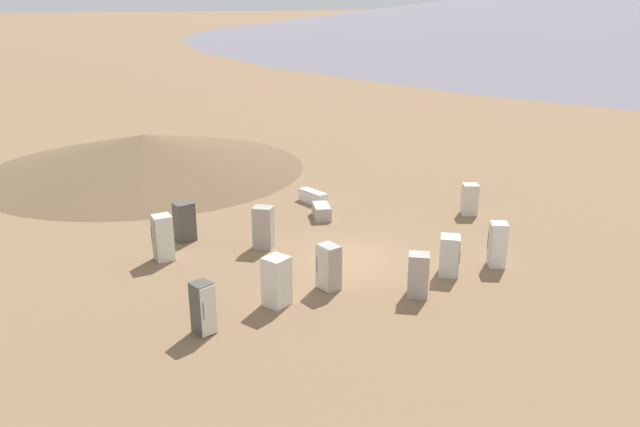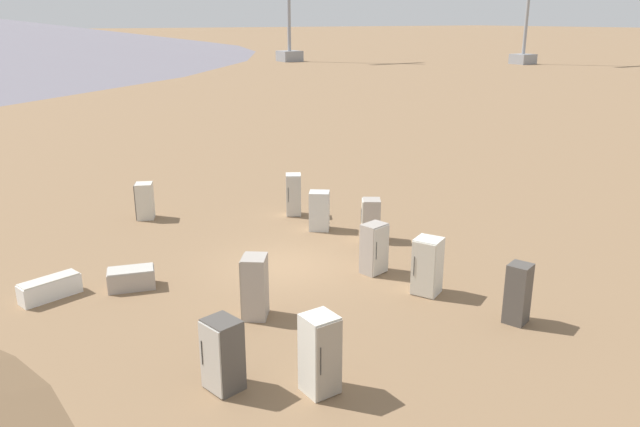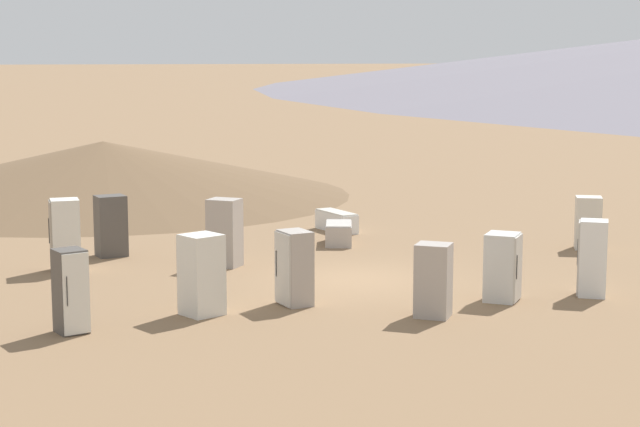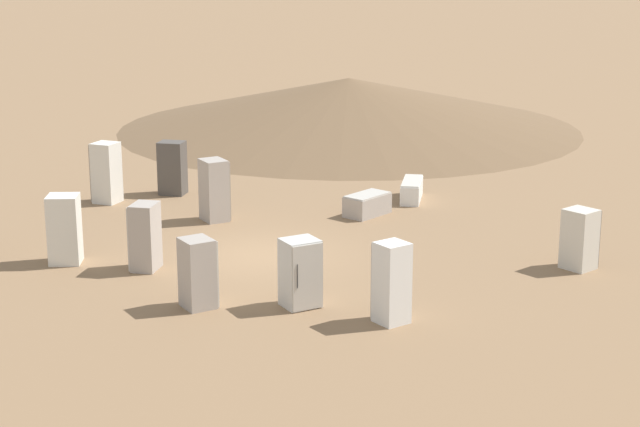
# 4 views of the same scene
# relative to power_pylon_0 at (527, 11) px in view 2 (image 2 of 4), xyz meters

# --- Properties ---
(ground_plane) EXTENTS (1000.00, 1000.00, 0.00)m
(ground_plane) POSITION_rel_power_pylon_0_xyz_m (81.43, 62.63, -9.08)
(ground_plane) COLOR #846647
(power_pylon_0) EXTENTS (10.22, 3.50, 29.20)m
(power_pylon_0) POSITION_rel_power_pylon_0_xyz_m (0.00, 0.00, 0.00)
(power_pylon_0) COLOR gray
(power_pylon_0) RESTS_ON ground_plane
(power_pylon_1) EXTENTS (11.45, 3.93, 32.71)m
(power_pylon_1) POSITION_rel_power_pylon_0_xyz_m (32.65, -27.78, 1.09)
(power_pylon_1) COLOR gray
(power_pylon_1) RESTS_ON ground_plane
(discarded_fridge_0) EXTENTS (1.00, 1.02, 1.79)m
(discarded_fridge_0) POSITION_rel_power_pylon_0_xyz_m (83.86, 65.51, -8.19)
(discarded_fridge_0) COLOR #A89E93
(discarded_fridge_0) RESTS_ON ground_plane
(discarded_fridge_1) EXTENTS (0.85, 0.92, 1.69)m
(discarded_fridge_1) POSITION_rel_power_pylon_0_xyz_m (85.99, 68.37, -8.24)
(discarded_fridge_1) COLOR #4C4742
(discarded_fridge_1) RESTS_ON ground_plane
(discarded_fridge_2) EXTENTS (0.89, 0.78, 1.67)m
(discarded_fridge_2) POSITION_rel_power_pylon_0_xyz_m (79.18, 64.64, -8.25)
(discarded_fridge_2) COLOR #A89E93
(discarded_fridge_2) RESTS_ON ground_plane
(discarded_fridge_3) EXTENTS (0.94, 0.95, 1.58)m
(discarded_fridge_3) POSITION_rel_power_pylon_0_xyz_m (77.44, 61.99, -8.29)
(discarded_fridge_3) COLOR #A89E93
(discarded_fridge_3) RESTS_ON ground_plane
(discarded_fridge_4) EXTENTS (0.74, 0.80, 1.86)m
(discarded_fridge_4) POSITION_rel_power_pylon_0_xyz_m (84.20, 69.59, -8.15)
(discarded_fridge_4) COLOR silver
(discarded_fridge_4) RESTS_ON ground_plane
(discarded_fridge_5) EXTENTS (1.03, 1.02, 1.74)m
(discarded_fridge_5) POSITION_rel_power_pylon_0_xyz_m (78.76, 66.76, -8.21)
(discarded_fridge_5) COLOR silver
(discarded_fridge_5) RESTS_ON ground_plane
(discarded_fridge_6) EXTENTS (0.84, 0.86, 1.77)m
(discarded_fridge_6) POSITION_rel_power_pylon_0_xyz_m (78.44, 57.80, -8.19)
(discarded_fridge_6) COLOR white
(discarded_fridge_6) RESTS_ON ground_plane
(discarded_fridge_7) EXTENTS (1.04, 1.03, 1.55)m
(discarded_fridge_7) POSITION_rel_power_pylon_0_xyz_m (78.48, 59.98, -8.31)
(discarded_fridge_7) COLOR silver
(discarded_fridge_7) RESTS_ON ground_plane
(discarded_fridge_8) EXTENTS (1.55, 1.09, 0.64)m
(discarded_fridge_8) POSITION_rel_power_pylon_0_xyz_m (86.32, 61.80, -8.76)
(discarded_fridge_8) COLOR #A89E93
(discarded_fridge_8) RESTS_ON ground_plane
(discarded_fridge_9) EXTENTS (0.79, 0.75, 1.70)m
(discarded_fridge_9) POSITION_rel_power_pylon_0_xyz_m (77.86, 69.48, -8.23)
(discarded_fridge_9) COLOR #4C4742
(discarded_fridge_9) RESTS_ON ground_plane
(discarded_fridge_10) EXTENTS (1.84, 1.04, 0.63)m
(discarded_fridge_10) POSITION_rel_power_pylon_0_xyz_m (88.59, 61.29, -8.77)
(discarded_fridge_10) COLOR white
(discarded_fridge_10) RESTS_ON ground_plane
(discarded_fridge_11) EXTENTS (0.92, 0.92, 1.51)m
(discarded_fridge_11) POSITION_rel_power_pylon_0_xyz_m (83.96, 55.05, -8.33)
(discarded_fridge_11) COLOR beige
(discarded_fridge_11) RESTS_ON ground_plane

